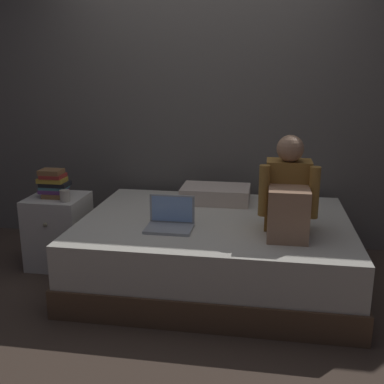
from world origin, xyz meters
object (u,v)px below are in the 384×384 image
at_px(nightstand, 59,231).
at_px(person_sitting, 288,197).
at_px(bed, 215,250).
at_px(laptop, 170,221).
at_px(mug, 65,196).
at_px(pillow, 216,194).
at_px(book_stack, 53,184).

height_order(nightstand, person_sitting, person_sitting).
height_order(bed, laptop, laptop).
distance_m(person_sitting, mug, 1.70).
relative_size(nightstand, pillow, 1.04).
relative_size(person_sitting, mug, 7.28).
bearing_deg(person_sitting, book_stack, 170.16).
bearing_deg(nightstand, bed, -4.62).
bearing_deg(mug, laptop, -15.66).
xyz_separation_m(bed, nightstand, (-1.30, 0.11, 0.04)).
xyz_separation_m(pillow, mug, (-1.12, -0.46, 0.06)).
relative_size(bed, person_sitting, 3.05).
bearing_deg(mug, nightstand, 137.31).
xyz_separation_m(nightstand, pillow, (1.25, 0.34, 0.27)).
bearing_deg(bed, person_sitting, -23.49).
bearing_deg(book_stack, mug, -37.87).
bearing_deg(bed, book_stack, 175.88).
bearing_deg(mug, bed, 0.73).
distance_m(bed, pillow, 0.55).
xyz_separation_m(bed, mug, (-1.17, -0.01, 0.38)).
distance_m(bed, mug, 1.23).
relative_size(laptop, book_stack, 1.36).
relative_size(person_sitting, book_stack, 2.79).
bearing_deg(nightstand, pillow, 15.43).
height_order(laptop, mug, laptop).
height_order(bed, person_sitting, person_sitting).
bearing_deg(book_stack, nightstand, 45.65).
xyz_separation_m(nightstand, laptop, (1.01, -0.37, 0.26)).
bearing_deg(pillow, nightstand, -164.57).
bearing_deg(mug, pillow, 22.54).
relative_size(person_sitting, pillow, 1.17).
xyz_separation_m(bed, pillow, (-0.05, 0.45, 0.32)).
bearing_deg(mug, person_sitting, -7.00).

